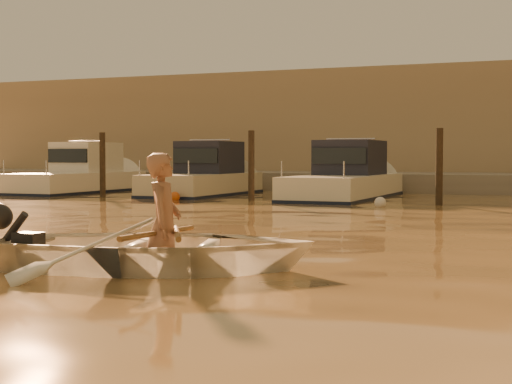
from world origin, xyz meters
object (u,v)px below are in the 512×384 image
at_px(person, 164,225).
at_px(waterfront_building, 497,129).
at_px(moored_boat_0, 77,174).
at_px(moored_boat_1, 203,176).
at_px(moored_boat_2, 345,177).
at_px(dinghy, 155,247).

bearing_deg(person, waterfront_building, -19.49).
bearing_deg(waterfront_building, person, -92.60).
xyz_separation_m(moored_boat_0, moored_boat_1, (4.85, 0.00, 0.00)).
bearing_deg(moored_boat_2, moored_boat_1, 180.00).
relative_size(person, moored_boat_1, 0.26).
xyz_separation_m(moored_boat_1, waterfront_building, (8.14, 11.00, 1.77)).
relative_size(dinghy, moored_boat_0, 0.54).
relative_size(person, moored_boat_2, 0.22).
height_order(moored_boat_1, waterfront_building, waterfront_building).
bearing_deg(moored_boat_1, dinghy, -65.62).
bearing_deg(moored_boat_0, moored_boat_1, 0.00).
relative_size(dinghy, person, 2.22).
distance_m(moored_boat_0, waterfront_building, 17.11).
bearing_deg(dinghy, waterfront_building, -19.70).
height_order(person, moored_boat_0, moored_boat_0).
height_order(moored_boat_0, moored_boat_2, same).
xyz_separation_m(person, waterfront_building, (1.19, 26.09, 1.89)).
height_order(person, moored_boat_2, moored_boat_2).
bearing_deg(moored_boat_2, waterfront_building, 72.96).
bearing_deg(moored_boat_0, person, -51.98).
bearing_deg(moored_boat_2, person, -81.77).
bearing_deg(dinghy, moored_boat_1, 7.49).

